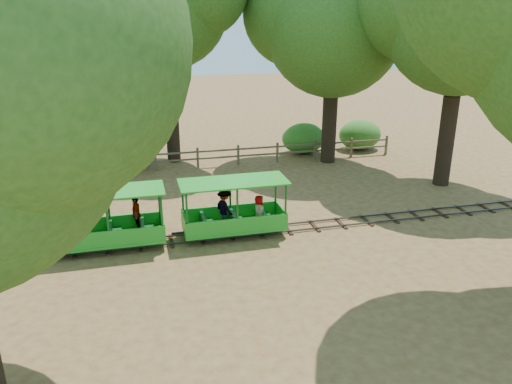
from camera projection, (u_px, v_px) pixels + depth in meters
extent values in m
plane|color=olive|center=(260.00, 233.00, 17.11)|extent=(90.00, 90.00, 0.00)
cube|color=#3F3D3A|center=(262.00, 234.00, 16.81)|extent=(22.00, 0.05, 0.05)
cube|color=#3F3D3A|center=(257.00, 227.00, 17.35)|extent=(22.00, 0.05, 0.05)
cube|color=#382314|center=(260.00, 232.00, 17.10)|extent=(0.12, 1.00, 0.05)
cube|color=#382314|center=(108.00, 248.00, 15.94)|extent=(0.12, 1.00, 0.05)
cube|color=#382314|center=(392.00, 218.00, 18.25)|extent=(0.12, 1.00, 0.05)
cube|color=black|center=(5.00, 251.00, 15.16)|extent=(2.25, 0.71, 0.18)
cube|color=black|center=(27.00, 238.00, 15.19)|extent=(0.92, 0.71, 0.56)
cube|color=black|center=(25.00, 229.00, 15.09)|extent=(0.97, 0.78, 0.04)
cylinder|color=maroon|center=(4.00, 246.00, 15.48)|extent=(0.37, 0.06, 0.37)
cylinder|color=maroon|center=(23.00, 254.00, 14.96)|extent=(0.37, 0.06, 0.37)
cylinder|color=maroon|center=(27.00, 244.00, 15.63)|extent=(0.37, 0.06, 0.37)
sphere|color=white|center=(5.00, 182.00, 14.64)|extent=(1.02, 1.02, 1.02)
imported|color=white|center=(25.00, 201.00, 14.67)|extent=(0.48, 0.69, 1.83)
cube|color=green|center=(111.00, 239.00, 15.87)|extent=(3.39, 1.30, 0.10)
cube|color=#13551B|center=(111.00, 243.00, 15.91)|extent=(3.05, 0.50, 0.14)
cube|color=green|center=(110.00, 239.00, 15.21)|extent=(3.39, 0.06, 0.50)
cube|color=green|center=(110.00, 223.00, 16.32)|extent=(3.39, 0.06, 0.50)
cube|color=green|center=(106.00, 192.00, 15.32)|extent=(3.54, 1.45, 0.05)
cylinder|color=#13551B|center=(51.00, 229.00, 14.69)|extent=(0.07, 0.07, 1.60)
cylinder|color=#13551B|center=(56.00, 214.00, 15.76)|extent=(0.07, 0.07, 1.60)
cylinder|color=#13551B|center=(162.00, 218.00, 15.43)|extent=(0.07, 0.07, 1.60)
cylinder|color=#13551B|center=(159.00, 205.00, 16.50)|extent=(0.07, 0.07, 1.60)
cube|color=#13551B|center=(76.00, 235.00, 15.55)|extent=(0.12, 1.10, 0.40)
cube|color=#13551B|center=(110.00, 232.00, 15.78)|extent=(0.12, 1.10, 0.40)
cube|color=#13551B|center=(143.00, 229.00, 16.02)|extent=(0.12, 1.10, 0.40)
cylinder|color=black|center=(74.00, 250.00, 15.34)|extent=(0.28, 0.06, 0.28)
cylinder|color=black|center=(76.00, 241.00, 15.95)|extent=(0.28, 0.06, 0.28)
cylinder|color=black|center=(146.00, 242.00, 15.84)|extent=(0.28, 0.06, 0.28)
cylinder|color=black|center=(145.00, 234.00, 16.45)|extent=(0.28, 0.06, 0.28)
imported|color=gray|center=(78.00, 227.00, 15.16)|extent=(0.65, 0.72, 1.22)
imported|color=gray|center=(136.00, 214.00, 16.06)|extent=(0.33, 0.74, 1.24)
cube|color=green|center=(234.00, 227.00, 16.79)|extent=(3.39, 1.30, 0.10)
cube|color=#13551B|center=(234.00, 230.00, 16.83)|extent=(3.05, 0.50, 0.14)
cube|color=green|center=(238.00, 226.00, 16.13)|extent=(3.39, 0.06, 0.50)
cube|color=green|center=(230.00, 212.00, 17.24)|extent=(3.39, 0.06, 0.50)
cube|color=green|center=(233.00, 182.00, 16.25)|extent=(3.54, 1.45, 0.05)
cylinder|color=#13551B|center=(187.00, 216.00, 15.61)|extent=(0.07, 0.07, 1.60)
cylinder|color=#13551B|center=(183.00, 203.00, 16.68)|extent=(0.07, 0.07, 1.60)
cylinder|color=#13551B|center=(286.00, 207.00, 16.36)|extent=(0.07, 0.07, 1.60)
cylinder|color=#13551B|center=(276.00, 194.00, 17.43)|extent=(0.07, 0.07, 1.60)
cube|color=#13551B|center=(204.00, 223.00, 16.47)|extent=(0.12, 1.10, 0.40)
cube|color=#13551B|center=(234.00, 220.00, 16.71)|extent=(0.12, 1.10, 0.40)
cube|color=#13551B|center=(263.00, 217.00, 16.94)|extent=(0.12, 1.10, 0.40)
cylinder|color=black|center=(204.00, 236.00, 16.26)|extent=(0.28, 0.06, 0.28)
cylinder|color=black|center=(201.00, 228.00, 16.88)|extent=(0.28, 0.06, 0.28)
cylinder|color=black|center=(268.00, 230.00, 16.76)|extent=(0.28, 0.06, 0.28)
cylinder|color=black|center=(263.00, 222.00, 17.38)|extent=(0.28, 0.06, 0.28)
imported|color=gray|center=(225.00, 208.00, 16.54)|extent=(0.78, 0.96, 1.29)
imported|color=gray|center=(259.00, 211.00, 16.52)|extent=(0.46, 0.60, 1.09)
cylinder|color=#2D2116|center=(18.00, 154.00, 20.02)|extent=(0.70, 0.70, 3.49)
cylinder|color=#2D2116|center=(6.00, 85.00, 19.08)|extent=(0.52, 0.53, 1.99)
sphere|color=#285019|center=(39.00, 4.00, 17.54)|extent=(5.19, 5.19, 5.19)
cylinder|color=#2D2116|center=(172.00, 120.00, 24.59)|extent=(0.66, 0.66, 4.18)
cylinder|color=#2D2116|center=(168.00, 51.00, 23.46)|extent=(0.50, 0.50, 2.39)
sphere|color=#285019|center=(165.00, 4.00, 22.76)|extent=(5.86, 5.86, 5.86)
cylinder|color=#2D2116|center=(329.00, 127.00, 24.61)|extent=(0.72, 0.72, 3.49)
cylinder|color=#2D2116|center=(332.00, 71.00, 23.67)|extent=(0.54, 0.54, 1.99)
sphere|color=#285019|center=(334.00, 27.00, 23.00)|extent=(6.44, 6.44, 6.44)
sphere|color=#285019|center=(377.00, 9.00, 22.22)|extent=(4.83, 4.83, 4.83)
sphere|color=#285019|center=(297.00, 12.00, 23.48)|extent=(5.15, 5.15, 5.15)
cylinder|color=#2D2116|center=(446.00, 141.00, 21.26)|extent=(0.68, 0.68, 3.84)
cylinder|color=#2D2116|center=(456.00, 69.00, 20.23)|extent=(0.51, 0.51, 2.19)
sphere|color=#285019|center=(463.00, 16.00, 19.53)|extent=(6.18, 6.18, 6.18)
sphere|color=#285019|center=(418.00, 0.00, 19.99)|extent=(4.94, 4.94, 4.94)
sphere|color=#285019|center=(15.00, 43.00, 6.76)|extent=(4.84, 4.84, 4.84)
cube|color=brown|center=(19.00, 170.00, 22.15)|extent=(0.10, 0.10, 1.00)
cube|color=brown|center=(66.00, 167.00, 22.61)|extent=(0.10, 0.10, 1.00)
cube|color=brown|center=(112.00, 164.00, 23.07)|extent=(0.10, 0.10, 1.00)
cube|color=brown|center=(156.00, 161.00, 23.53)|extent=(0.10, 0.10, 1.00)
cube|color=brown|center=(198.00, 158.00, 23.99)|extent=(0.10, 0.10, 1.00)
cube|color=brown|center=(238.00, 155.00, 24.45)|extent=(0.10, 0.10, 1.00)
cube|color=brown|center=(277.00, 152.00, 24.91)|extent=(0.10, 0.10, 1.00)
cube|color=brown|center=(315.00, 150.00, 25.38)|extent=(0.10, 0.10, 1.00)
cube|color=brown|center=(351.00, 147.00, 25.84)|extent=(0.10, 0.10, 1.00)
cube|color=brown|center=(386.00, 145.00, 26.30)|extent=(0.10, 0.10, 1.00)
cube|color=brown|center=(218.00, 151.00, 24.12)|extent=(18.00, 0.06, 0.08)
cube|color=brown|center=(218.00, 157.00, 24.24)|extent=(18.00, 0.06, 0.08)
ellipsoid|color=#2D6B1E|center=(80.00, 153.00, 23.83)|extent=(2.18, 1.67, 1.51)
ellipsoid|color=#2D6B1E|center=(123.00, 144.00, 24.19)|extent=(3.08, 2.37, 2.14)
ellipsoid|color=#2D6B1E|center=(304.00, 138.00, 26.42)|extent=(2.33, 1.79, 1.61)
ellipsoid|color=#2D6B1E|center=(360.00, 135.00, 27.16)|extent=(2.34, 1.80, 1.62)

